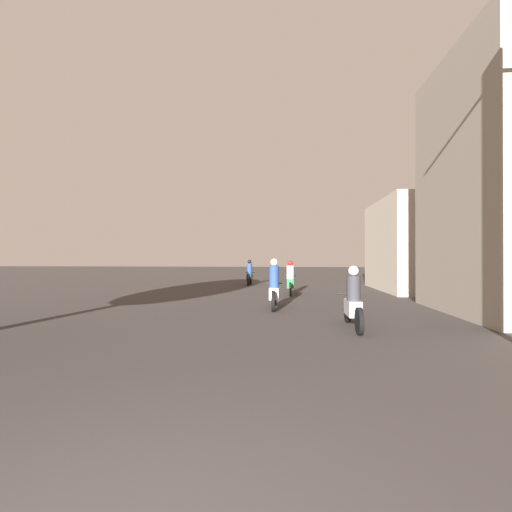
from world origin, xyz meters
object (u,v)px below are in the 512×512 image
(motorcycle_silver, at_px, (353,303))
(motorcycle_green, at_px, (290,281))
(motorcycle_white, at_px, (274,289))
(motorcycle_black, at_px, (250,275))
(building_right_far, at_px, (422,245))

(motorcycle_silver, bearing_deg, motorcycle_green, 96.10)
(motorcycle_white, relative_size, motorcycle_green, 1.00)
(motorcycle_white, xyz_separation_m, motorcycle_black, (-1.87, 9.51, -0.03))
(motorcycle_black, bearing_deg, motorcycle_silver, -71.79)
(motorcycle_silver, bearing_deg, motorcycle_black, 102.25)
(motorcycle_white, distance_m, building_right_far, 10.14)
(motorcycle_black, height_order, building_right_far, building_right_far)
(motorcycle_silver, relative_size, building_right_far, 0.34)
(motorcycle_silver, xyz_separation_m, building_right_far, (5.28, 9.82, 1.70))
(motorcycle_green, height_order, motorcycle_black, motorcycle_black)
(motorcycle_white, height_order, motorcycle_green, motorcycle_white)
(motorcycle_green, bearing_deg, motorcycle_white, -102.58)
(motorcycle_silver, distance_m, building_right_far, 11.28)
(motorcycle_green, distance_m, building_right_far, 7.35)
(motorcycle_black, distance_m, building_right_far, 9.65)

